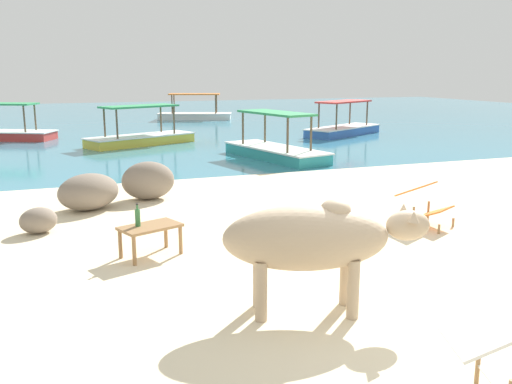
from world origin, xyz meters
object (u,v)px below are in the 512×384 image
low_bench_table (150,230)px  boat_yellow (141,136)px  deck_chair_near (425,202)px  boat_red (2,132)px  bottle (138,217)px  boat_white (195,114)px  cow (312,239)px  boat_blue (343,128)px  boat_teal (275,149)px  deck_chair_far (503,354)px

low_bench_table → boat_yellow: (1.62, 11.51, -0.09)m
deck_chair_near → boat_red: 16.21m
bottle → boat_white: (5.83, 20.49, -0.28)m
cow → boat_blue: 16.19m
cow → low_bench_table: (-1.20, 2.26, -0.42)m
boat_yellow → cow: bearing=-115.7°
low_bench_table → boat_red: 14.86m
boat_white → boat_teal: bearing=-74.6°
low_bench_table → deck_chair_near: (4.22, -0.02, 0.04)m
boat_red → cow: bearing=128.9°
deck_chair_far → deck_chair_near: bearing=78.9°
boat_teal → bottle: bearing=133.0°
deck_chair_near → deck_chair_far: (-2.42, -4.13, 0.00)m
deck_chair_far → boat_white: boat_white is taller
deck_chair_near → bottle: bearing=-118.6°
boat_yellow → boat_white: 9.88m
deck_chair_near → boat_blue: 12.81m
bottle → boat_red: 14.81m
low_bench_table → boat_teal: size_ratio=0.23×
boat_blue → boat_yellow: same height
low_bench_table → boat_blue: (9.29, 11.75, -0.09)m
boat_blue → low_bench_table: bearing=22.8°
cow → boat_red: (-4.00, 16.86, -0.51)m
cow → deck_chair_far: (0.61, -1.88, -0.38)m
low_bench_table → boat_teal: boat_teal is taller
bottle → boat_teal: boat_teal is taller
boat_blue → boat_teal: bearing=15.5°
boat_white → boat_yellow: bearing=-94.6°
deck_chair_near → boat_teal: 7.27m
bottle → deck_chair_near: (4.37, -0.04, -0.15)m
bottle → boat_yellow: boat_yellow is taller
deck_chair_far → boat_teal: boat_teal is taller
deck_chair_far → boat_white: bearing=100.4°
deck_chair_far → boat_blue: size_ratio=0.24×
deck_chair_near → boat_teal: bearing=148.3°
low_bench_table → bottle: bearing=151.0°
deck_chair_far → bottle: bearing=134.5°
cow → boat_white: (4.48, 22.78, -0.51)m
bottle → boat_teal: 8.69m
boat_red → boat_yellow: (4.41, -3.08, 0.00)m
cow → low_bench_table: size_ratio=2.38×
low_bench_table → deck_chair_near: 4.23m
deck_chair_far → boat_red: size_ratio=0.24×
deck_chair_near → deck_chair_far: same height
boat_teal → boat_blue: size_ratio=1.02×
boat_red → boat_blue: (12.09, -2.85, 0.00)m
cow → deck_chair_far: size_ratio=2.30×
low_bench_table → deck_chair_far: 4.52m
cow → deck_chair_near: 3.79m
boat_red → boat_blue: bearing=-167.6°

